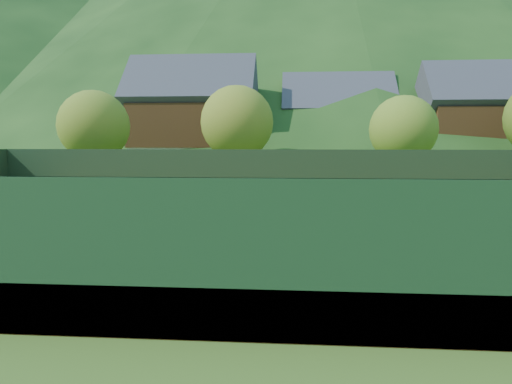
# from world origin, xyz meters

# --- Properties ---
(ground) EXTENTS (400.00, 400.00, 0.00)m
(ground) POSITION_xyz_m (0.00, 0.00, 0.00)
(ground) COLOR #35561A
(ground) RESTS_ON ground
(clay_court) EXTENTS (40.00, 24.00, 0.02)m
(clay_court) POSITION_xyz_m (0.00, 0.00, 0.01)
(clay_court) COLOR #B04B1C
(clay_court) RESTS_ON ground
(mountain_far) EXTENTS (280.00, 280.00, 110.00)m
(mountain_far) POSITION_xyz_m (10.00, 160.00, 55.00)
(mountain_far) COLOR #183613
(mountain_far) RESTS_ON ground
(mountain_far_left) EXTENTS (260.00, 260.00, 100.00)m
(mountain_far_left) POSITION_xyz_m (-90.00, 150.00, 50.00)
(mountain_far_left) COLOR black
(mountain_far_left) RESTS_ON ground
(coach) EXTENTS (0.72, 0.53, 1.79)m
(coach) POSITION_xyz_m (-1.08, -3.25, 0.92)
(coach) COLOR #164992
(coach) RESTS_ON clay_court
(student_a) EXTENTS (0.79, 0.65, 1.47)m
(student_a) POSITION_xyz_m (3.74, 1.28, 0.76)
(student_a) COLOR orange
(student_a) RESTS_ON clay_court
(student_b) EXTENTS (0.85, 0.54, 1.34)m
(student_b) POSITION_xyz_m (5.94, 2.01, 0.69)
(student_b) COLOR #DD4E13
(student_b) RESTS_ON clay_court
(student_c) EXTENTS (0.82, 0.63, 1.50)m
(student_c) POSITION_xyz_m (6.07, 1.07, 0.77)
(student_c) COLOR orange
(student_c) RESTS_ON clay_court
(student_d) EXTENTS (0.98, 0.67, 1.39)m
(student_d) POSITION_xyz_m (7.55, 1.28, 0.72)
(student_d) COLOR orange
(student_d) RESTS_ON clay_court
(tennis_ball_0) EXTENTS (0.07, 0.07, 0.07)m
(tennis_ball_0) POSITION_xyz_m (-5.33, -4.23, 0.05)
(tennis_ball_0) COLOR #DBF328
(tennis_ball_0) RESTS_ON clay_court
(tennis_ball_1) EXTENTS (0.07, 0.07, 0.07)m
(tennis_ball_1) POSITION_xyz_m (-4.33, -4.11, 0.05)
(tennis_ball_1) COLOR #DBF328
(tennis_ball_1) RESTS_ON clay_court
(tennis_ball_2) EXTENTS (0.07, 0.07, 0.07)m
(tennis_ball_2) POSITION_xyz_m (3.54, -1.40, 0.05)
(tennis_ball_2) COLOR #DBF328
(tennis_ball_2) RESTS_ON clay_court
(tennis_ball_3) EXTENTS (0.07, 0.07, 0.07)m
(tennis_ball_3) POSITION_xyz_m (-6.80, -1.94, 0.05)
(tennis_ball_3) COLOR #DBF328
(tennis_ball_3) RESTS_ON clay_court
(tennis_ball_4) EXTENTS (0.07, 0.07, 0.07)m
(tennis_ball_4) POSITION_xyz_m (-4.67, -6.13, 0.05)
(tennis_ball_4) COLOR #DBF328
(tennis_ball_4) RESTS_ON clay_court
(tennis_ball_6) EXTENTS (0.07, 0.07, 0.07)m
(tennis_ball_6) POSITION_xyz_m (-1.20, -3.06, 0.05)
(tennis_ball_6) COLOR #DBF328
(tennis_ball_6) RESTS_ON clay_court
(tennis_ball_7) EXTENTS (0.07, 0.07, 0.07)m
(tennis_ball_7) POSITION_xyz_m (-5.67, -4.57, 0.05)
(tennis_ball_7) COLOR #DBF328
(tennis_ball_7) RESTS_ON clay_court
(tennis_ball_8) EXTENTS (0.07, 0.07, 0.07)m
(tennis_ball_8) POSITION_xyz_m (-7.81, -3.93, 0.05)
(tennis_ball_8) COLOR #DBF328
(tennis_ball_8) RESTS_ON clay_court
(tennis_ball_9) EXTENTS (0.07, 0.07, 0.07)m
(tennis_ball_9) POSITION_xyz_m (6.47, -4.43, 0.05)
(tennis_ball_9) COLOR #DBF328
(tennis_ball_9) RESTS_ON clay_court
(tennis_ball_10) EXTENTS (0.07, 0.07, 0.07)m
(tennis_ball_10) POSITION_xyz_m (4.58, -6.47, 0.05)
(tennis_ball_10) COLOR #DBF328
(tennis_ball_10) RESTS_ON clay_court
(tennis_ball_11) EXTENTS (0.07, 0.07, 0.07)m
(tennis_ball_11) POSITION_xyz_m (-3.44, -4.90, 0.05)
(tennis_ball_11) COLOR #DBF328
(tennis_ball_11) RESTS_ON clay_court
(tennis_ball_12) EXTENTS (0.07, 0.07, 0.07)m
(tennis_ball_12) POSITION_xyz_m (-2.80, -6.94, 0.05)
(tennis_ball_12) COLOR #DBF328
(tennis_ball_12) RESTS_ON clay_court
(tennis_ball_14) EXTENTS (0.07, 0.07, 0.07)m
(tennis_ball_14) POSITION_xyz_m (-0.14, -7.72, 0.05)
(tennis_ball_14) COLOR #DBF328
(tennis_ball_14) RESTS_ON clay_court
(tennis_ball_16) EXTENTS (0.07, 0.07, 0.07)m
(tennis_ball_16) POSITION_xyz_m (-2.79, -2.05, 0.05)
(tennis_ball_16) COLOR #DBF328
(tennis_ball_16) RESTS_ON clay_court
(tennis_ball_17) EXTENTS (0.07, 0.07, 0.07)m
(tennis_ball_17) POSITION_xyz_m (-1.26, -2.58, 0.05)
(tennis_ball_17) COLOR #DBF328
(tennis_ball_17) RESTS_ON clay_court
(court_lines) EXTENTS (23.83, 11.03, 0.00)m
(court_lines) POSITION_xyz_m (0.00, 0.00, 0.02)
(court_lines) COLOR white
(court_lines) RESTS_ON clay_court
(tennis_net) EXTENTS (0.10, 12.07, 1.10)m
(tennis_net) POSITION_xyz_m (0.00, 0.00, 0.52)
(tennis_net) COLOR black
(tennis_net) RESTS_ON clay_court
(perimeter_fence) EXTENTS (40.40, 24.24, 3.00)m
(perimeter_fence) POSITION_xyz_m (0.00, 0.00, 1.27)
(perimeter_fence) COLOR black
(perimeter_fence) RESTS_ON clay_court
(ball_hopper) EXTENTS (0.57, 0.57, 1.00)m
(ball_hopper) POSITION_xyz_m (-7.21, -4.89, 0.77)
(ball_hopper) COLOR black
(ball_hopper) RESTS_ON clay_court
(chalet_left) EXTENTS (13.80, 9.93, 12.92)m
(chalet_left) POSITION_xyz_m (-10.00, 30.00, 5.65)
(chalet_left) COLOR beige
(chalet_left) RESTS_ON ground
(chalet_mid) EXTENTS (12.65, 8.82, 11.45)m
(chalet_mid) POSITION_xyz_m (6.00, 34.00, 4.99)
(chalet_mid) COLOR beige
(chalet_mid) RESTS_ON ground
(chalet_right) EXTENTS (11.50, 8.82, 11.91)m
(chalet_right) POSITION_xyz_m (20.00, 30.00, 5.26)
(chalet_right) COLOR beige
(chalet_right) RESTS_ON ground
(tree_a) EXTENTS (6.00, 6.00, 7.88)m
(tree_a) POSITION_xyz_m (-16.00, 18.00, 4.87)
(tree_a) COLOR #3D2518
(tree_a) RESTS_ON ground
(tree_b) EXTENTS (6.40, 6.40, 8.40)m
(tree_b) POSITION_xyz_m (-4.00, 20.00, 5.19)
(tree_b) COLOR #402719
(tree_b) RESTS_ON ground
(tree_c) EXTENTS (5.60, 5.60, 7.35)m
(tree_c) POSITION_xyz_m (10.00, 19.00, 4.54)
(tree_c) COLOR #3F2B19
(tree_c) RESTS_ON ground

